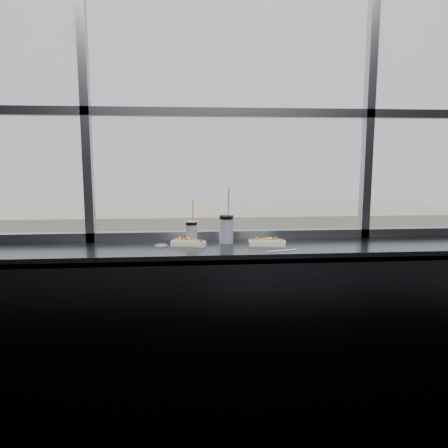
{
  "coord_description": "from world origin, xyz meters",
  "views": [
    {
      "loc": [
        -0.32,
        -1.63,
        1.68
      ],
      "look_at": [
        -0.07,
        1.23,
        1.25
      ],
      "focal_mm": 35.0,
      "sensor_mm": 36.0,
      "label": 1
    }
  ],
  "objects": [
    {
      "name": "tree_right",
      "position": [
        10.79,
        29.5,
        -7.33
      ],
      "size": [
        3.46,
        3.46,
        5.41
      ],
      "color": "#47382B",
      "rests_on": "far_sidewalk"
    },
    {
      "name": "counter",
      "position": [
        0.0,
        1.23,
        1.07
      ],
      "size": [
        6.0,
        0.55,
        0.06
      ],
      "primitive_type": "cube",
      "color": "#535458",
      "rests_on": "ground"
    },
    {
      "name": "tree_center",
      "position": [
        0.56,
        29.5,
        -7.64
      ],
      "size": [
        3.17,
        3.17,
        4.95
      ],
      "color": "#47382B",
      "rests_on": "far_sidewalk"
    },
    {
      "name": "pedestrian_d",
      "position": [
        7.75,
        28.95,
        -9.89
      ],
      "size": [
        0.95,
        0.72,
        2.15
      ],
      "primitive_type": "imported",
      "color": "#66605B",
      "rests_on": "far_sidewalk"
    },
    {
      "name": "car_far_c",
      "position": [
        13.1,
        25.5,
        -9.9
      ],
      "size": [
        3.44,
        6.56,
        2.09
      ],
      "primitive_type": "imported",
      "rotation": [
        0.0,
        0.0,
        1.43
      ],
      "color": "silver",
      "rests_on": "street_asphalt"
    },
    {
      "name": "loose_straw",
      "position": [
        0.28,
        1.03,
        1.1
      ],
      "size": [
        0.21,
        0.06,
        0.01
      ],
      "primitive_type": "cylinder",
      "rotation": [
        0.0,
        1.57,
        0.25
      ],
      "color": "white",
      "rests_on": "counter"
    },
    {
      "name": "car_near_b",
      "position": [
        -7.26,
        17.5,
        -9.93
      ],
      "size": [
        3.25,
        6.34,
        2.03
      ],
      "primitive_type": "imported",
      "rotation": [
        0.0,
        0.0,
        1.45
      ],
      "color": "black",
      "rests_on": "street_asphalt"
    },
    {
      "name": "pedestrian_c",
      "position": [
        6.15,
        29.72,
        -9.82
      ],
      "size": [
        0.76,
        1.01,
        2.28
      ],
      "primitive_type": "imported",
      "rotation": [
        0.0,
        0.0,
        4.71
      ],
      "color": "#66605B",
      "rests_on": "far_sidewalk"
    },
    {
      "name": "hotdog_tray_right",
      "position": [
        0.21,
        1.21,
        1.12
      ],
      "size": [
        0.25,
        0.11,
        0.06
      ],
      "rotation": [
        0.0,
        0.0,
        -0.14
      ],
      "color": "white",
      "rests_on": "counter"
    },
    {
      "name": "tree_left",
      "position": [
        -10.46,
        29.5,
        -7.57
      ],
      "size": [
        3.23,
        3.23,
        5.05
      ],
      "color": "#47382B",
      "rests_on": "far_sidewalk"
    },
    {
      "name": "far_sidewalk",
      "position": [
        0.0,
        29.5,
        -10.98
      ],
      "size": [
        80.0,
        6.0,
        0.04
      ],
      "primitive_type": "cube",
      "color": "beige",
      "rests_on": "plaza_ground"
    },
    {
      "name": "wrapper",
      "position": [
        -0.49,
        1.23,
        1.11
      ],
      "size": [
        0.09,
        0.07,
        0.02
      ],
      "primitive_type": "ellipsoid",
      "color": "silver",
      "rests_on": "counter"
    },
    {
      "name": "counter_fascia",
      "position": [
        0.0,
        0.97,
        0.55
      ],
      "size": [
        6.0,
        0.04,
        1.04
      ],
      "primitive_type": "cube",
      "color": "#535458",
      "rests_on": "ground"
    },
    {
      "name": "street_asphalt",
      "position": [
        0.0,
        21.5,
        -10.97
      ],
      "size": [
        80.0,
        10.0,
        0.06
      ],
      "primitive_type": "cube",
      "color": "black",
      "rests_on": "plaza_ground"
    },
    {
      "name": "car_near_c",
      "position": [
        -1.15,
        17.5,
        -9.96
      ],
      "size": [
        2.73,
        5.97,
        1.95
      ],
      "primitive_type": "imported",
      "rotation": [
        0.0,
        0.0,
        1.62
      ],
      "color": "brown",
      "rests_on": "street_asphalt"
    },
    {
      "name": "plaza_ground",
      "position": [
        0.0,
        45.0,
        -11.0
      ],
      "size": [
        120.0,
        120.0,
        0.0
      ],
      "primitive_type": "plane",
      "color": "beige",
      "rests_on": "ground"
    },
    {
      "name": "window_mullions",
      "position": [
        0.0,
        1.5,
        2.3
      ],
      "size": [
        6.0,
        0.08,
        2.4
      ],
      "primitive_type": null,
      "color": "gray",
      "rests_on": "ground"
    },
    {
      "name": "soda_cup_left",
      "position": [
        -0.29,
        1.31,
        1.19
      ],
      "size": [
        0.08,
        0.08,
        0.31
      ],
      "color": "white",
      "rests_on": "counter"
    },
    {
      "name": "window_glass",
      "position": [
        0.0,
        1.52,
        2.3
      ],
      "size": [
        6.0,
        0.0,
        6.0
      ],
      "primitive_type": "plane",
      "rotation": [
        1.57,
        0.0,
        0.0
      ],
      "color": "silver",
      "rests_on": "ground"
    },
    {
      "name": "car_far_b",
      "position": [
        3.73,
        25.5,
        -10.02
      ],
      "size": [
        2.84,
        5.73,
        1.84
      ],
      "primitive_type": "imported",
      "rotation": [
        0.0,
        0.0,
        1.67
      ],
      "color": "#B51000",
      "rests_on": "street_asphalt"
    },
    {
      "name": "soda_cup_right",
      "position": [
        -0.05,
        1.34,
        1.21
      ],
      "size": [
        0.1,
        0.1,
        0.38
      ],
      "color": "white",
      "rests_on": "counter"
    },
    {
      "name": "hotdog_tray_left",
      "position": [
        -0.31,
        1.25,
        1.12
      ],
      "size": [
        0.24,
        0.14,
        0.06
      ],
      "rotation": [
        0.0,
        0.0,
        -0.29
      ],
      "color": "white",
      "rests_on": "counter"
    },
    {
      "name": "wall_back_lower",
      "position": [
        0.0,
        1.5,
        0.55
      ],
      "size": [
        6.0,
        0.0,
        6.0
      ],
      "primitive_type": "plane",
      "rotation": [
        1.57,
        0.0,
        0.0
      ],
      "color": "black",
      "rests_on": "ground"
    },
    {
      "name": "pedestrian_b",
      "position": [
        -2.32,
        30.27,
        -9.81
      ],
      "size": [
        0.77,
        1.02,
        2.3
      ],
      "primitive_type": "imported",
      "rotation": [
        0.0,
        0.0,
        4.71
      ],
      "color": "#66605B",
      "rests_on": "far_sidewalk"
    },
    {
      "name": "far_building",
      "position": [
        0.0,
        39.5,
        -7.0
      ],
      "size": [
        50.0,
        14.0,
        8.0
      ],
      "primitive_type": "cube",
      "color": "#BBB093",
      "rests_on": "plaza_ground"
    }
  ]
}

